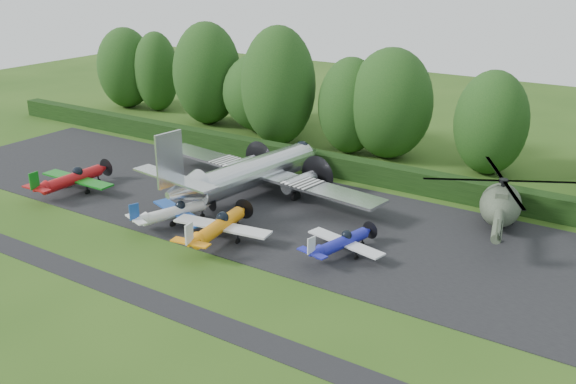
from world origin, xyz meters
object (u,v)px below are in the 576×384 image
Objects in this scene: helicopter at (501,202)px; light_plane_white at (174,212)px; transport_plane at (252,172)px; light_plane_blue at (342,242)px; light_plane_red at (72,179)px; light_plane_orange at (219,226)px.

light_plane_white is at bearing -134.56° from helicopter.
transport_plane reaches higher than light_plane_blue.
light_plane_red is 26.30m from light_plane_blue.
transport_plane reaches higher than light_plane_orange.
light_plane_white is at bearing -179.29° from light_plane_orange.
transport_plane is at bearing 118.97° from light_plane_orange.
transport_plane is 3.46× the size of light_plane_white.
light_plane_white reaches higher than light_plane_blue.
transport_plane is 20.66m from helicopter.
light_plane_red is 1.16× the size of light_plane_white.
helicopter is at bearing 48.31° from light_plane_orange.
light_plane_orange is at bearing -3.31° from light_plane_red.
helicopter reaches higher than light_plane_orange.
light_plane_blue is (8.69, 2.94, -0.23)m from light_plane_orange.
light_plane_white is at bearing -2.02° from light_plane_red.
transport_plane is 1.73× the size of helicopter.
light_plane_orange is at bearing -76.63° from transport_plane.
light_plane_red is 1.24× the size of light_plane_blue.
light_plane_red is at bearing -145.95° from helicopter.
light_plane_white is 25.36m from helicopter.
helicopter is (34.06, 12.95, 0.84)m from light_plane_red.
light_plane_red is 12.64m from light_plane_white.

